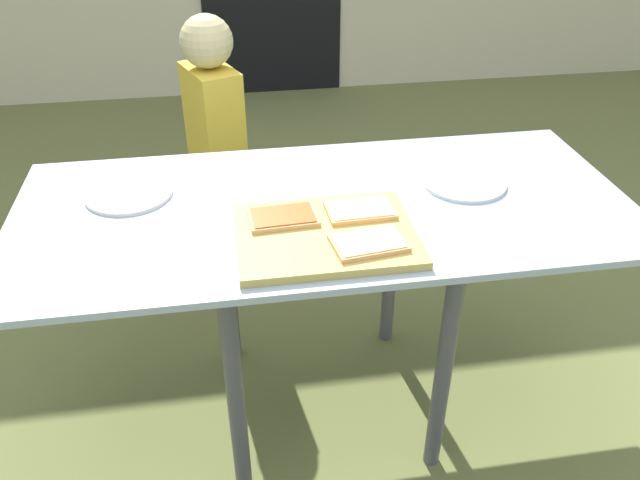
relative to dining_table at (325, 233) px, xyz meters
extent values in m
plane|color=#616637|center=(0.00, 0.00, -0.64)|extent=(16.00, 16.00, 0.00)
cube|color=#98A8B9|center=(0.00, 0.00, 0.08)|extent=(1.59, 0.72, 0.02)
cylinder|color=#4C4C51|center=(-0.27, -0.27, -0.29)|extent=(0.04, 0.04, 0.71)
cylinder|color=#4C4C51|center=(0.27, -0.27, -0.29)|extent=(0.04, 0.04, 0.71)
cylinder|color=#4C4C51|center=(-0.27, 0.27, -0.29)|extent=(0.04, 0.04, 0.71)
cylinder|color=#4C4C51|center=(0.27, 0.27, -0.29)|extent=(0.04, 0.04, 0.71)
cube|color=tan|center=(-0.03, -0.16, 0.10)|extent=(0.42, 0.33, 0.02)
cube|color=#E3A163|center=(0.07, -0.09, 0.11)|extent=(0.17, 0.11, 0.01)
cube|color=beige|center=(0.07, -0.09, 0.12)|extent=(0.15, 0.10, 0.00)
cube|color=#E3A163|center=(-0.12, -0.09, 0.11)|extent=(0.17, 0.12, 0.01)
cube|color=#A84615|center=(-0.12, -0.09, 0.12)|extent=(0.15, 0.11, 0.00)
cube|color=#E3A163|center=(0.06, -0.24, 0.11)|extent=(0.18, 0.13, 0.01)
cube|color=beige|center=(0.06, -0.24, 0.12)|extent=(0.16, 0.12, 0.00)
cylinder|color=white|center=(-0.50, 0.13, 0.09)|extent=(0.23, 0.23, 0.01)
cylinder|color=white|center=(0.39, 0.05, 0.09)|extent=(0.23, 0.23, 0.01)
cylinder|color=#3E245B|center=(-0.30, 0.79, -0.38)|extent=(0.09, 0.09, 0.52)
cylinder|color=#3E245B|center=(-0.25, 0.66, -0.38)|extent=(0.09, 0.09, 0.52)
cube|color=gold|center=(-0.27, 0.72, 0.06)|extent=(0.22, 0.27, 0.34)
sphere|color=tan|center=(-0.27, 0.72, 0.31)|extent=(0.18, 0.18, 0.18)
camera|label=1|loc=(-0.24, -1.40, 0.90)|focal=35.78mm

